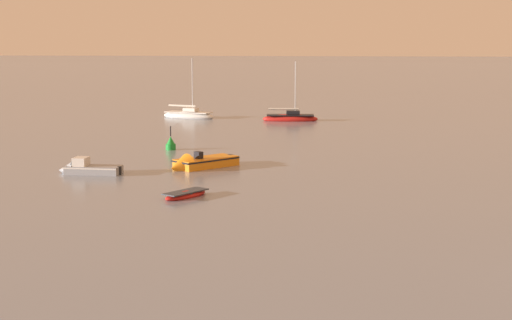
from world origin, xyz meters
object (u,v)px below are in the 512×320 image
object	(u,v)px
sailboat_moored_0	(290,118)
sailboat_moored_1	(188,115)
motorboat_moored_1	(197,165)
motorboat_moored_2	(84,170)
channel_buoy	(171,145)
rowboat_moored_2	(186,195)

from	to	relation	value
sailboat_moored_0	sailboat_moored_1	size ratio (longest dim) A/B	0.96
motorboat_moored_1	sailboat_moored_1	xyz separation A→B (m)	(-7.64, 38.57, 0.06)
motorboat_moored_1	sailboat_moored_0	bearing A→B (deg)	-146.01
motorboat_moored_2	sailboat_moored_1	world-z (taller)	sailboat_moored_1
motorboat_moored_1	sailboat_moored_1	size ratio (longest dim) A/B	0.74
motorboat_moored_2	channel_buoy	distance (m)	13.72
motorboat_moored_1	motorboat_moored_2	xyz separation A→B (m)	(-7.95, -3.21, -0.00)
sailboat_moored_0	sailboat_moored_1	bearing A→B (deg)	165.83
motorboat_moored_2	channel_buoy	xyz separation A→B (m)	(3.86, 13.16, 0.19)
motorboat_moored_1	channel_buoy	bearing A→B (deg)	-115.42
motorboat_moored_2	rowboat_moored_2	distance (m)	12.18
motorboat_moored_1	sailboat_moored_0	distance (m)	36.62
sailboat_moored_1	rowboat_moored_2	bearing A→B (deg)	-61.56
motorboat_moored_2	rowboat_moored_2	world-z (taller)	motorboat_moored_2
sailboat_moored_1	channel_buoy	world-z (taller)	sailboat_moored_1
rowboat_moored_2	channel_buoy	xyz separation A→B (m)	(-5.25, 21.25, 0.31)
motorboat_moored_2	rowboat_moored_2	xyz separation A→B (m)	(9.10, -8.09, -0.13)
motorboat_moored_1	sailboat_moored_1	bearing A→B (deg)	-126.58
sailboat_moored_0	motorboat_moored_1	bearing A→B (deg)	-102.17
rowboat_moored_2	channel_buoy	bearing A→B (deg)	-132.69
motorboat_moored_2	channel_buoy	world-z (taller)	channel_buoy
rowboat_moored_2	sailboat_moored_1	distance (m)	50.63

